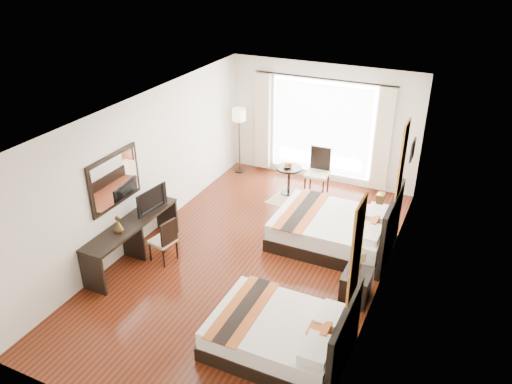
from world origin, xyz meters
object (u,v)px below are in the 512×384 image
at_px(table_lamp, 359,257).
at_px(television, 149,199).
at_px(floor_lamp, 239,119).
at_px(window_chair, 317,180).
at_px(bed_far, 336,230).
at_px(console_desk, 133,240).
at_px(bed_near, 283,334).
at_px(side_table, 289,180).
at_px(vase, 354,276).
at_px(fruit_bowl, 288,166).
at_px(nightstand, 356,287).
at_px(desk_chair, 164,248).

distance_m(table_lamp, television, 3.93).
relative_size(floor_lamp, window_chair, 1.52).
xyz_separation_m(bed_far, console_desk, (-3.20, -2.00, 0.06)).
bearing_deg(floor_lamp, bed_near, -57.61).
distance_m(console_desk, side_table, 3.93).
bearing_deg(vase, bed_far, 114.84).
relative_size(table_lamp, television, 0.46).
bearing_deg(television, bed_far, -58.48).
relative_size(fruit_bowl, window_chair, 0.19).
xyz_separation_m(vase, television, (-3.93, 0.17, 0.40)).
bearing_deg(table_lamp, television, -177.87).
bearing_deg(nightstand, bed_near, -113.33).
height_order(table_lamp, fruit_bowl, table_lamp).
bearing_deg(bed_near, bed_far, 92.36).
bearing_deg(vase, desk_chair, -176.60).
xyz_separation_m(console_desk, floor_lamp, (0.06, 4.18, 1.00)).
relative_size(desk_chair, fruit_bowl, 4.16).
bearing_deg(console_desk, bed_near, -16.18).
bearing_deg(table_lamp, window_chair, 118.99).
xyz_separation_m(bed_far, television, (-3.18, -1.45, 0.65)).
xyz_separation_m(floor_lamp, window_chair, (2.13, -0.32, -1.05)).
height_order(fruit_bowl, window_chair, window_chair).
xyz_separation_m(console_desk, desk_chair, (0.53, 0.18, -0.12)).
distance_m(nightstand, window_chair, 3.76).
height_order(nightstand, side_table, side_table).
relative_size(bed_near, vase, 14.35).
distance_m(table_lamp, window_chair, 3.64).
bearing_deg(bed_near, television, 155.37).
bearing_deg(window_chair, bed_near, 11.20).
height_order(bed_near, desk_chair, bed_near).
bearing_deg(table_lamp, nightstand, -76.50).
xyz_separation_m(nightstand, table_lamp, (-0.04, 0.15, 0.48)).
height_order(vase, side_table, side_table).
height_order(nightstand, table_lamp, table_lamp).
relative_size(bed_near, television, 2.57).
bearing_deg(bed_far, television, -155.45).
distance_m(console_desk, television, 0.81).
height_order(bed_near, window_chair, bed_near).
relative_size(table_lamp, side_table, 0.53).
bearing_deg(table_lamp, side_table, 128.93).
xyz_separation_m(bed_near, window_chair, (-1.14, 4.82, 0.04)).
bearing_deg(side_table, table_lamp, -51.07).
distance_m(bed_far, console_desk, 3.78).
bearing_deg(console_desk, table_lamp, 10.02).
bearing_deg(bed_near, fruit_bowl, 111.09).
relative_size(table_lamp, vase, 2.57).
bearing_deg(fruit_bowl, floor_lamp, 157.56).
relative_size(television, desk_chair, 0.87).
bearing_deg(television, side_table, -20.70).
height_order(console_desk, television, television).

